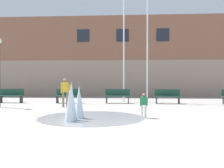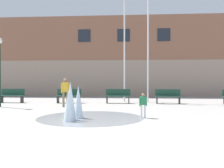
{
  "view_description": "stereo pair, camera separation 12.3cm",
  "coord_description": "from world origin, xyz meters",
  "views": [
    {
      "loc": [
        0.69,
        -6.76,
        1.56
      ],
      "look_at": [
        -0.26,
        6.79,
        1.3
      ],
      "focal_mm": 42.0,
      "sensor_mm": 36.0,
      "label": 1
    },
    {
      "loc": [
        0.81,
        -6.75,
        1.56
      ],
      "look_at": [
        -0.26,
        6.79,
        1.3
      ],
      "focal_mm": 42.0,
      "sensor_mm": 36.0,
      "label": 2
    }
  ],
  "objects": [
    {
      "name": "splash_fountain",
      "position": [
        -1.37,
        3.15,
        0.55
      ],
      "size": [
        4.27,
        4.27,
        1.47
      ],
      "color": "gray",
      "rests_on": "ground"
    },
    {
      "name": "ground_plane",
      "position": [
        0.0,
        0.0,
        0.0
      ],
      "size": [
        100.0,
        100.0,
        0.0
      ],
      "primitive_type": "plane",
      "color": "gray"
    },
    {
      "name": "park_bench_left_of_flagpoles",
      "position": [
        -7.15,
        9.96,
        0.48
      ],
      "size": [
        1.6,
        0.44,
        0.91
      ],
      "color": "#28282D",
      "rests_on": "ground"
    },
    {
      "name": "adult_in_red",
      "position": [
        -2.92,
        7.49,
        0.93
      ],
      "size": [
        0.5,
        0.34,
        1.59
      ],
      "rotation": [
        0.0,
        0.0,
        2.65
      ],
      "color": "#89755B",
      "rests_on": "ground"
    },
    {
      "name": "park_bench_under_right_flagpole",
      "position": [
        3.03,
        10.0,
        0.48
      ],
      "size": [
        1.6,
        0.44,
        0.91
      ],
      "color": "#28282D",
      "rests_on": "ground"
    },
    {
      "name": "lamp_post_left_lane",
      "position": [
        -6.57,
        7.25,
        2.51
      ],
      "size": [
        0.32,
        0.32,
        3.84
      ],
      "color": "#192D23",
      "rests_on": "ground"
    },
    {
      "name": "library_building",
      "position": [
        0.0,
        19.35,
        3.6
      ],
      "size": [
        36.0,
        6.05,
        7.19
      ],
      "color": "gray",
      "rests_on": "ground"
    },
    {
      "name": "park_bench_under_left_flagpole",
      "position": [
        -3.34,
        9.96,
        0.48
      ],
      "size": [
        1.6,
        0.44,
        0.91
      ],
      "color": "#28282D",
      "rests_on": "ground"
    },
    {
      "name": "park_bench_center",
      "position": [
        -0.14,
        10.07,
        0.48
      ],
      "size": [
        1.6,
        0.44,
        0.91
      ],
      "color": "#28282D",
      "rests_on": "ground"
    },
    {
      "name": "child_with_pink_shirt",
      "position": [
        1.23,
        3.77,
        0.58
      ],
      "size": [
        0.31,
        0.18,
        0.99
      ],
      "rotation": [
        0.0,
        0.0,
        -2.86
      ],
      "color": "silver",
      "rests_on": "ground"
    },
    {
      "name": "flagpole_right",
      "position": [
        1.88,
        11.32,
        4.16
      ],
      "size": [
        0.8,
        0.1,
        7.83
      ],
      "color": "silver",
      "rests_on": "ground"
    },
    {
      "name": "flagpole_left",
      "position": [
        0.26,
        11.32,
        4.26
      ],
      "size": [
        0.8,
        0.1,
        8.03
      ],
      "color": "silver",
      "rests_on": "ground"
    }
  ]
}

